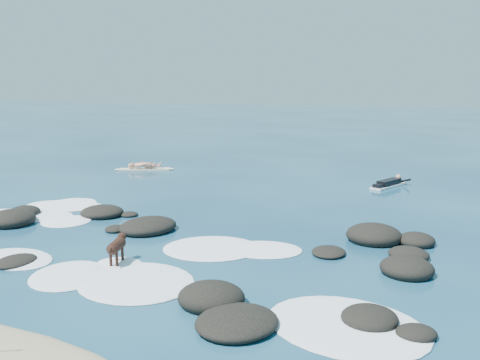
% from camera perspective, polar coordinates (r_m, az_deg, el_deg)
% --- Properties ---
extents(ground, '(160.00, 160.00, 0.00)m').
position_cam_1_polar(ground, '(15.03, -8.02, -5.79)').
color(ground, '#0A2642').
rests_on(ground, ground).
extents(reef_rocks, '(13.14, 7.79, 0.61)m').
position_cam_1_polar(reef_rocks, '(13.62, -3.78, -6.91)').
color(reef_rocks, black).
rests_on(reef_rocks, ground).
extents(breaking_foam, '(14.93, 8.86, 0.12)m').
position_cam_1_polar(breaking_foam, '(14.19, -12.50, -6.88)').
color(breaking_foam, white).
rests_on(breaking_foam, ground).
extents(standing_surfer_rig, '(2.70, 1.45, 1.63)m').
position_cam_1_polar(standing_surfer_rig, '(25.94, -10.17, 2.44)').
color(standing_surfer_rig, '#F2E1C2').
rests_on(standing_surfer_rig, ground).
extents(paddling_surfer_rig, '(1.49, 2.28, 0.41)m').
position_cam_1_polar(paddling_surfer_rig, '(22.38, 15.64, -0.34)').
color(paddling_surfer_rig, white).
rests_on(paddling_surfer_rig, ground).
extents(dog, '(0.44, 1.08, 0.69)m').
position_cam_1_polar(dog, '(12.71, -12.98, -6.82)').
color(dog, black).
rests_on(dog, ground).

